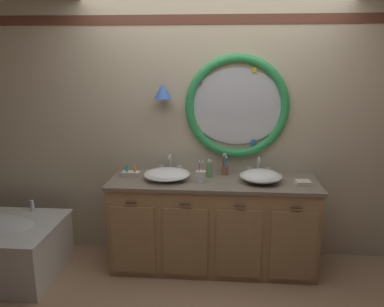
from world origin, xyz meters
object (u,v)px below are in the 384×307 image
at_px(folded_hand_towel, 303,183).
at_px(toiletry_basket, 131,174).
at_px(soap_dispenser, 209,169).
at_px(toothbrush_holder_left, 201,176).
at_px(toothbrush_holder_right, 225,169).
at_px(sink_basin_right, 261,176).
at_px(sink_basin_left, 167,174).

bearing_deg(folded_hand_towel, toiletry_basket, 176.30).
bearing_deg(toiletry_basket, soap_dispenser, 4.05).
relative_size(toothbrush_holder_left, folded_hand_towel, 1.47).
bearing_deg(toothbrush_holder_right, folded_hand_towel, -19.33).
height_order(sink_basin_right, toothbrush_holder_left, toothbrush_holder_left).
relative_size(toothbrush_holder_left, toiletry_basket, 1.23).
bearing_deg(toiletry_basket, sink_basin_left, -9.92).
height_order(soap_dispenser, folded_hand_towel, soap_dispenser).
relative_size(sink_basin_right, toiletry_basket, 2.28).
bearing_deg(folded_hand_towel, toothbrush_holder_right, 160.67).
bearing_deg(soap_dispenser, toothbrush_holder_left, -113.70).
height_order(toothbrush_holder_left, soap_dispenser, toothbrush_holder_left).
bearing_deg(toothbrush_holder_left, sink_basin_right, 5.09).
height_order(sink_basin_left, toothbrush_holder_left, toothbrush_holder_left).
xyz_separation_m(soap_dispenser, folded_hand_towel, (0.85, -0.16, -0.06)).
bearing_deg(toothbrush_holder_right, sink_basin_left, -159.27).
relative_size(sink_basin_right, folded_hand_towel, 2.73).
height_order(sink_basin_right, soap_dispenser, soap_dispenser).
relative_size(toothbrush_holder_left, soap_dispenser, 1.17).
bearing_deg(sink_basin_left, toiletry_basket, 170.08).
height_order(sink_basin_right, folded_hand_towel, sink_basin_right).
xyz_separation_m(soap_dispenser, toiletry_basket, (-0.75, -0.05, -0.05)).
xyz_separation_m(folded_hand_towel, toiletry_basket, (-1.59, 0.10, 0.01)).
distance_m(sink_basin_left, toiletry_basket, 0.36).
distance_m(sink_basin_left, toothbrush_holder_left, 0.32).
height_order(sink_basin_left, toothbrush_holder_right, toothbrush_holder_right).
xyz_separation_m(toothbrush_holder_left, toiletry_basket, (-0.67, 0.11, -0.03)).
xyz_separation_m(toothbrush_holder_left, toothbrush_holder_right, (0.22, 0.25, -0.00)).
distance_m(toothbrush_holder_right, folded_hand_towel, 0.74).
distance_m(sink_basin_right, folded_hand_towel, 0.38).
relative_size(soap_dispenser, toiletry_basket, 1.05).
relative_size(toothbrush_holder_right, soap_dispenser, 1.22).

